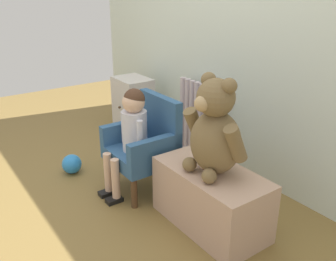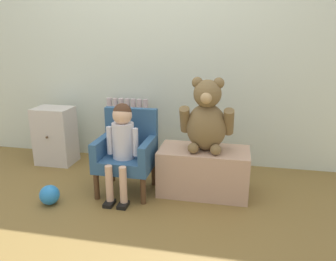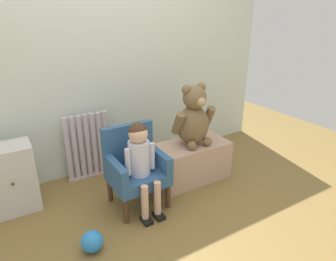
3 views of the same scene
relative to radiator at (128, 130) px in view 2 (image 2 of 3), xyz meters
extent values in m
plane|color=brown|center=(0.23, -1.08, -0.32)|extent=(6.00, 6.00, 0.00)
cube|color=silver|center=(0.23, 0.12, 0.88)|extent=(3.80, 0.05, 2.40)
cylinder|color=beige|center=(-0.19, 0.00, 0.01)|extent=(0.05, 0.05, 0.62)
cylinder|color=beige|center=(-0.12, 0.00, 0.01)|extent=(0.05, 0.05, 0.62)
cylinder|color=beige|center=(-0.06, 0.00, 0.01)|extent=(0.05, 0.05, 0.62)
cylinder|color=beige|center=(0.00, 0.00, 0.01)|extent=(0.05, 0.05, 0.62)
cylinder|color=beige|center=(0.06, 0.00, 0.01)|extent=(0.05, 0.05, 0.62)
cylinder|color=beige|center=(0.12, 0.00, 0.01)|extent=(0.05, 0.05, 0.62)
cylinder|color=beige|center=(0.19, 0.00, 0.01)|extent=(0.05, 0.05, 0.62)
cube|color=beige|center=(0.00, 0.00, -0.31)|extent=(0.43, 0.05, 0.02)
cube|color=beige|center=(-0.69, -0.21, -0.04)|extent=(0.36, 0.27, 0.56)
sphere|color=#4C3823|center=(-0.69, -0.35, -0.01)|extent=(0.02, 0.02, 0.02)
cube|color=#2E5580|center=(0.20, -0.67, -0.05)|extent=(0.44, 0.40, 0.10)
cube|color=#2E5580|center=(0.20, -0.50, 0.17)|extent=(0.44, 0.06, 0.35)
cube|color=#2E5580|center=(0.01, -0.67, 0.07)|extent=(0.06, 0.40, 0.14)
cube|color=#2E5580|center=(0.39, -0.67, 0.07)|extent=(0.06, 0.40, 0.14)
cylinder|color=#4C331E|center=(0.01, -0.84, -0.21)|extent=(0.04, 0.04, 0.21)
cylinder|color=#4C331E|center=(0.39, -0.84, -0.21)|extent=(0.04, 0.04, 0.21)
cylinder|color=#4C331E|center=(0.01, -0.50, -0.21)|extent=(0.04, 0.04, 0.21)
cylinder|color=#4C331E|center=(0.39, -0.50, -0.21)|extent=(0.04, 0.04, 0.21)
cylinder|color=silver|center=(0.20, -0.71, 0.14)|extent=(0.17, 0.17, 0.28)
sphere|color=#D8AD8E|center=(0.20, -0.71, 0.34)|extent=(0.15, 0.15, 0.15)
sphere|color=#472D1E|center=(0.20, -0.70, 0.36)|extent=(0.14, 0.14, 0.14)
cylinder|color=#D8AD8E|center=(0.15, -0.90, -0.15)|extent=(0.06, 0.06, 0.28)
cube|color=black|center=(0.15, -0.92, -0.30)|extent=(0.07, 0.11, 0.03)
cylinder|color=#D8AD8E|center=(0.26, -0.90, -0.15)|extent=(0.06, 0.06, 0.28)
cube|color=black|center=(0.26, -0.92, -0.30)|extent=(0.07, 0.11, 0.03)
cylinder|color=silver|center=(0.10, -0.73, 0.14)|extent=(0.04, 0.04, 0.22)
cylinder|color=silver|center=(0.31, -0.73, 0.14)|extent=(0.04, 0.04, 0.22)
cube|color=tan|center=(0.82, -0.55, -0.13)|extent=(0.71, 0.37, 0.37)
ellipsoid|color=brown|center=(0.83, -0.55, 0.24)|extent=(0.31, 0.27, 0.37)
sphere|color=brown|center=(0.83, -0.56, 0.50)|extent=(0.21, 0.21, 0.21)
sphere|color=tan|center=(0.83, -0.66, 0.48)|extent=(0.08, 0.08, 0.08)
sphere|color=brown|center=(0.75, -0.55, 0.58)|extent=(0.08, 0.08, 0.08)
sphere|color=brown|center=(0.91, -0.55, 0.58)|extent=(0.08, 0.08, 0.08)
cylinder|color=brown|center=(0.66, -0.56, 0.29)|extent=(0.08, 0.16, 0.23)
cylinder|color=brown|center=(1.00, -0.56, 0.29)|extent=(0.08, 0.16, 0.23)
sphere|color=brown|center=(0.75, -0.66, 0.09)|extent=(0.08, 0.08, 0.08)
sphere|color=brown|center=(0.92, -0.66, 0.09)|extent=(0.08, 0.08, 0.08)
sphere|color=#2980D1|center=(-0.30, -0.99, -0.24)|extent=(0.15, 0.15, 0.15)
camera|label=1|loc=(2.25, -1.88, 1.08)|focal=40.00mm
camera|label=2|loc=(1.04, -3.00, 0.93)|focal=35.00mm
camera|label=3|loc=(-0.69, -2.63, 1.21)|focal=32.00mm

